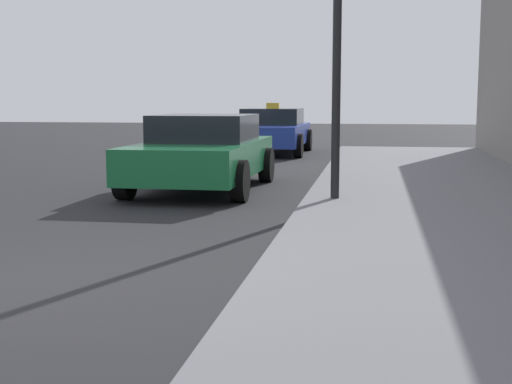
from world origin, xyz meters
name	(u,v)px	position (x,y,z in m)	size (l,w,h in m)	color
ground_plane	(1,289)	(0.00, 0.00, 0.00)	(80.00, 80.00, 0.00)	#232326
car_green	(203,152)	(0.10, 6.54, 0.65)	(2.01, 4.18, 1.27)	#196638
car_blue	(272,131)	(0.09, 14.82, 0.65)	(2.02, 4.25, 1.43)	#233899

